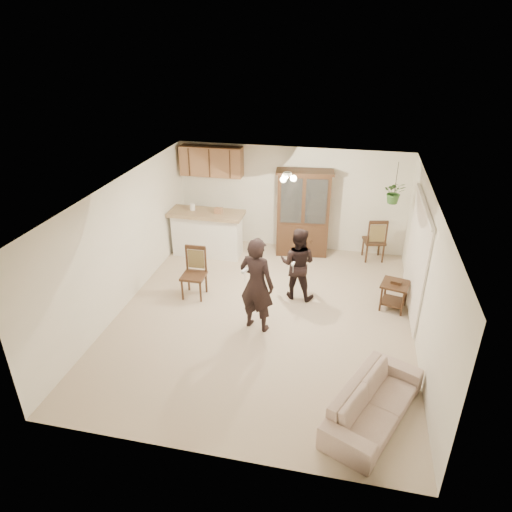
% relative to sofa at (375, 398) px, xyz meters
% --- Properties ---
extents(floor, '(6.50, 6.50, 0.00)m').
position_rel_sofa_xyz_m(floor, '(-2.00, 2.15, -0.37)').
color(floor, '#BFAB90').
rests_on(floor, ground).
extents(ceiling, '(5.50, 6.50, 0.02)m').
position_rel_sofa_xyz_m(ceiling, '(-2.00, 2.15, 2.13)').
color(ceiling, silver).
rests_on(ceiling, wall_back).
extents(wall_back, '(5.50, 0.02, 2.50)m').
position_rel_sofa_xyz_m(wall_back, '(-2.00, 5.40, 0.88)').
color(wall_back, white).
rests_on(wall_back, ground).
extents(wall_front, '(5.50, 0.02, 2.50)m').
position_rel_sofa_xyz_m(wall_front, '(-2.00, -1.10, 0.88)').
color(wall_front, white).
rests_on(wall_front, ground).
extents(wall_left, '(0.02, 6.50, 2.50)m').
position_rel_sofa_xyz_m(wall_left, '(-4.75, 2.15, 0.88)').
color(wall_left, white).
rests_on(wall_left, ground).
extents(wall_right, '(0.02, 6.50, 2.50)m').
position_rel_sofa_xyz_m(wall_right, '(0.75, 2.15, 0.88)').
color(wall_right, white).
rests_on(wall_right, ground).
extents(breakfast_bar, '(1.60, 0.55, 1.00)m').
position_rel_sofa_xyz_m(breakfast_bar, '(-3.85, 4.50, 0.13)').
color(breakfast_bar, white).
rests_on(breakfast_bar, floor).
extents(bar_top, '(1.75, 0.70, 0.08)m').
position_rel_sofa_xyz_m(bar_top, '(-3.85, 4.50, 0.68)').
color(bar_top, '#9F8C5F').
rests_on(bar_top, breakfast_bar).
extents(upper_cabinets, '(1.50, 0.34, 0.70)m').
position_rel_sofa_xyz_m(upper_cabinets, '(-3.90, 5.22, 1.73)').
color(upper_cabinets, '#9D6A44').
rests_on(upper_cabinets, wall_back).
extents(vertical_blinds, '(0.06, 2.30, 2.10)m').
position_rel_sofa_xyz_m(vertical_blinds, '(0.71, 3.05, 0.73)').
color(vertical_blinds, white).
rests_on(vertical_blinds, wall_right).
extents(ceiling_fixture, '(0.36, 0.36, 0.20)m').
position_rel_sofa_xyz_m(ceiling_fixture, '(-1.80, 3.35, 2.03)').
color(ceiling_fixture, '#F5E6B8').
rests_on(ceiling_fixture, ceiling).
extents(hanging_plant, '(0.43, 0.37, 0.48)m').
position_rel_sofa_xyz_m(hanging_plant, '(0.30, 4.55, 1.48)').
color(hanging_plant, '#2F5823').
rests_on(hanging_plant, ceiling).
extents(plant_cord, '(0.01, 0.01, 0.65)m').
position_rel_sofa_xyz_m(plant_cord, '(0.30, 4.55, 1.81)').
color(plant_cord, black).
rests_on(plant_cord, ceiling).
extents(sofa, '(1.44, 2.01, 0.73)m').
position_rel_sofa_xyz_m(sofa, '(0.00, 0.00, 0.00)').
color(sofa, beige).
rests_on(sofa, floor).
extents(adult, '(0.75, 0.59, 1.80)m').
position_rel_sofa_xyz_m(adult, '(-2.06, 1.79, 0.53)').
color(adult, black).
rests_on(adult, floor).
extents(child, '(0.72, 0.59, 1.35)m').
position_rel_sofa_xyz_m(child, '(-1.49, 3.01, 0.31)').
color(child, black).
rests_on(child, floor).
extents(china_hutch, '(1.35, 0.64, 2.06)m').
position_rel_sofa_xyz_m(china_hutch, '(-1.65, 5.05, 0.65)').
color(china_hutch, '#321E12').
rests_on(china_hutch, floor).
extents(side_table, '(0.61, 0.61, 0.62)m').
position_rel_sofa_xyz_m(side_table, '(0.41, 2.97, -0.08)').
color(side_table, '#321E12').
rests_on(side_table, floor).
extents(chair_bar, '(0.47, 0.47, 1.05)m').
position_rel_sofa_xyz_m(chair_bar, '(-3.53, 2.59, -0.07)').
color(chair_bar, '#321E12').
rests_on(chair_bar, floor).
extents(chair_hutch_left, '(0.56, 0.56, 0.95)m').
position_rel_sofa_xyz_m(chair_hutch_left, '(-1.49, 5.08, -0.10)').
color(chair_hutch_left, '#321E12').
rests_on(chair_hutch_left, floor).
extents(chair_hutch_right, '(0.56, 0.56, 1.06)m').
position_rel_sofa_xyz_m(chair_hutch_right, '(0.04, 5.08, -0.07)').
color(chair_hutch_right, '#321E12').
rests_on(chair_hutch_right, floor).
extents(controller_adult, '(0.09, 0.16, 0.05)m').
position_rel_sofa_xyz_m(controller_adult, '(-2.17, 1.39, 1.01)').
color(controller_adult, white).
rests_on(controller_adult, adult).
extents(controller_child, '(0.06, 0.13, 0.04)m').
position_rel_sofa_xyz_m(controller_child, '(-1.54, 2.67, 0.55)').
color(controller_child, white).
rests_on(controller_child, child).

